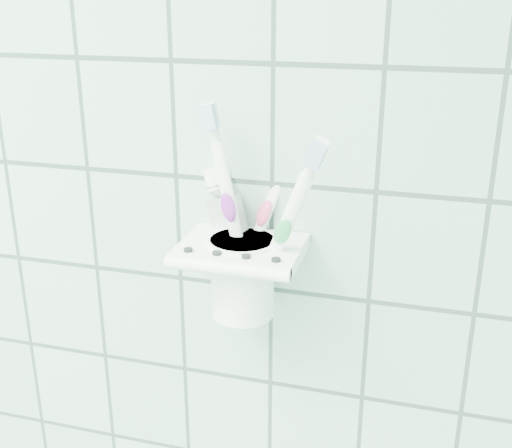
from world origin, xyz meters
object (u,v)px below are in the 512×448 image
Objects in this scene: cup at (242,273)px; toothpaste_tube at (247,227)px; holder_bracket at (242,251)px; toothbrush_pink at (250,208)px; toothbrush_orange at (253,205)px; toothbrush_blue at (229,214)px.

toothpaste_tube is (0.00, 0.02, 0.05)m from cup.
toothpaste_tube reaches higher than cup.
toothbrush_pink is (0.01, 0.01, 0.04)m from holder_bracket.
toothbrush_pink reaches higher than toothpaste_tube.
cup is 0.07m from toothbrush_orange.
holder_bracket is at bearing -82.93° from cup.
cup is at bearing 97.07° from holder_bracket.
holder_bracket is at bearing -117.69° from toothbrush_pink.
toothbrush_blue is 0.92× the size of toothbrush_orange.
toothbrush_blue is (-0.02, -0.00, -0.01)m from toothbrush_pink.
cup is at bearing 3.85° from toothbrush_blue.
toothpaste_tube is at bearing 147.05° from toothbrush_orange.
cup is 0.40× the size of toothbrush_orange.
holder_bracket is 0.78× the size of toothpaste_tube.
toothbrush_blue is 1.24× the size of toothpaste_tube.
toothbrush_blue is 0.03m from toothbrush_orange.
holder_bracket is at bearing -8.91° from toothbrush_blue.
holder_bracket is 0.63× the size of toothbrush_blue.
toothbrush_pink is at bearing -121.05° from toothbrush_orange.
toothbrush_pink is 0.00m from toothbrush_orange.
toothpaste_tube is at bearing 88.18° from holder_bracket.
toothbrush_orange reaches higher than toothpaste_tube.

